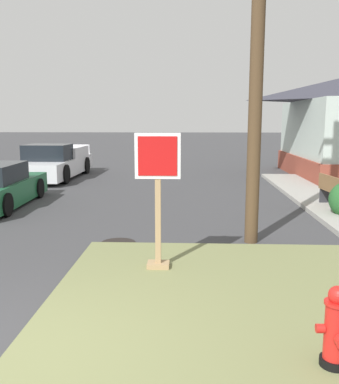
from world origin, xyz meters
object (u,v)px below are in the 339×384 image
(street_bench, at_px, (337,191))
(pickup_truck_white, at_px, (54,164))
(fire_hydrant, at_px, (336,329))
(stop_sign, at_px, (158,204))
(manhole_cover, at_px, (118,243))

(street_bench, bearing_deg, pickup_truck_white, 146.86)
(fire_hydrant, xyz_separation_m, pickup_truck_white, (-7.16, 13.80, 0.15))
(fire_hydrant, relative_size, street_bench, 0.45)
(fire_hydrant, xyz_separation_m, street_bench, (2.53, 7.47, 0.13))
(stop_sign, relative_size, street_bench, 1.20)
(fire_hydrant, xyz_separation_m, manhole_cover, (-2.86, 4.35, -0.46))
(fire_hydrant, height_order, pickup_truck_white, pickup_truck_white)
(fire_hydrant, bearing_deg, stop_sign, 125.11)
(street_bench, bearing_deg, fire_hydrant, -108.68)
(manhole_cover, bearing_deg, pickup_truck_white, 114.50)
(fire_hydrant, height_order, stop_sign, stop_sign)
(fire_hydrant, height_order, street_bench, street_bench)
(street_bench, bearing_deg, stop_sign, -133.26)
(manhole_cover, bearing_deg, street_bench, 30.11)
(pickup_truck_white, bearing_deg, street_bench, -33.14)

